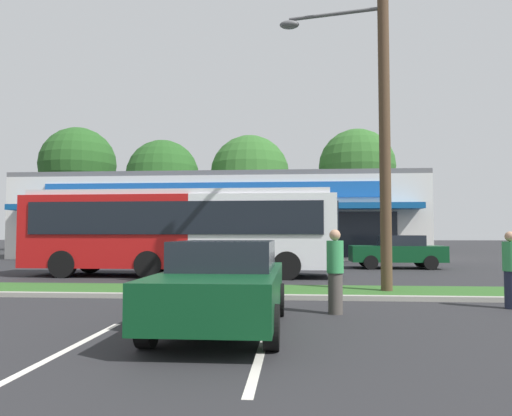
% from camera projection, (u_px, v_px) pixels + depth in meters
% --- Properties ---
extents(grass_median, '(56.00, 2.20, 0.12)m').
position_uv_depth(grass_median, '(191.00, 290.00, 13.40)').
color(grass_median, '#2D5B23').
rests_on(grass_median, ground_plane).
extents(curb_lip, '(56.00, 0.24, 0.12)m').
position_uv_depth(curb_lip, '(180.00, 296.00, 12.19)').
color(curb_lip, '#99968C').
rests_on(curb_lip, ground_plane).
extents(parking_stripe_1, '(0.12, 4.80, 0.01)m').
position_uv_depth(parking_stripe_1, '(51.00, 358.00, 6.35)').
color(parking_stripe_1, silver).
rests_on(parking_stripe_1, ground_plane).
extents(parking_stripe_2, '(0.12, 4.80, 0.01)m').
position_uv_depth(parking_stripe_2, '(263.00, 344.00, 7.15)').
color(parking_stripe_2, silver).
rests_on(parking_stripe_2, ground_plane).
extents(storefront_building, '(26.37, 12.83, 5.50)m').
position_uv_depth(storefront_building, '(225.00, 218.00, 35.36)').
color(storefront_building, silver).
rests_on(storefront_building, ground_plane).
extents(tree_far_left, '(7.14, 7.14, 11.69)m').
position_uv_depth(tree_far_left, '(78.00, 165.00, 46.37)').
color(tree_far_left, '#473323').
rests_on(tree_far_left, ground_plane).
extents(tree_left, '(6.39, 6.39, 9.84)m').
position_uv_depth(tree_left, '(163.00, 177.00, 42.89)').
color(tree_left, '#473323').
rests_on(tree_left, ground_plane).
extents(tree_mid_left, '(7.22, 7.22, 10.64)m').
position_uv_depth(tree_mid_left, '(250.00, 175.00, 44.80)').
color(tree_mid_left, '#473323').
rests_on(tree_mid_left, ground_plane).
extents(tree_mid, '(6.84, 6.84, 11.03)m').
position_uv_depth(tree_mid, '(357.00, 167.00, 43.92)').
color(tree_mid, '#473323').
rests_on(tree_mid, ground_plane).
extents(utility_pole, '(3.14, 2.38, 10.77)m').
position_uv_depth(utility_pole, '(379.00, 81.00, 13.19)').
color(utility_pole, '#4C3826').
rests_on(utility_pole, ground_plane).
extents(city_bus, '(11.81, 2.80, 3.25)m').
position_uv_depth(city_bus, '(181.00, 230.00, 18.68)').
color(city_bus, '#B71414').
rests_on(city_bus, ground_plane).
extents(car_0, '(1.99, 4.60, 1.49)m').
position_uv_depth(car_0, '(224.00, 283.00, 8.35)').
color(car_0, '#0C3F1E').
rests_on(car_0, ground_plane).
extents(car_1, '(4.43, 1.89, 1.40)m').
position_uv_depth(car_1, '(197.00, 251.00, 25.43)').
color(car_1, navy).
rests_on(car_1, ground_plane).
extents(car_2, '(4.31, 1.88, 1.59)m').
position_uv_depth(car_2, '(98.00, 250.00, 24.23)').
color(car_2, navy).
rests_on(car_2, ground_plane).
extents(car_4, '(4.25, 1.99, 1.54)m').
position_uv_depth(car_4, '(397.00, 251.00, 22.72)').
color(car_4, '#0C3F1E').
rests_on(car_4, ground_plane).
extents(pedestrian_near_bench, '(0.34, 0.34, 1.71)m').
position_uv_depth(pedestrian_near_bench, '(335.00, 271.00, 9.88)').
color(pedestrian_near_bench, '#47423D').
rests_on(pedestrian_near_bench, ground_plane).
extents(pedestrian_by_pole, '(0.34, 0.34, 1.67)m').
position_uv_depth(pedestrian_by_pole, '(511.00, 270.00, 10.58)').
color(pedestrian_by_pole, '#1E2338').
rests_on(pedestrian_by_pole, ground_plane).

